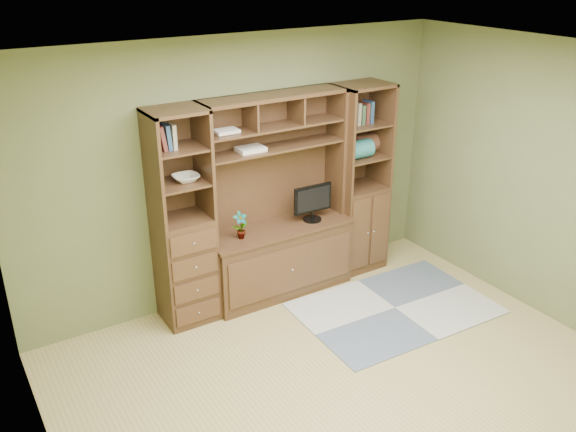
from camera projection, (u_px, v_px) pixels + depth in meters
room at (370, 249)px, 4.39m from camera, size 4.60×4.10×2.64m
center_hutch at (279, 200)px, 5.98m from camera, size 1.54×0.53×2.05m
left_tower at (182, 220)px, 5.53m from camera, size 0.50×0.45×2.05m
right_tower at (359, 180)px, 6.51m from camera, size 0.55×0.45×2.05m
rug at (395, 308)px, 6.06m from camera, size 1.92×1.31×0.01m
monitor at (313, 196)px, 6.15m from camera, size 0.43×0.20×0.52m
orchid at (241, 225)px, 5.80m from camera, size 0.14×0.10×0.27m
magazines at (250, 149)px, 5.72m from camera, size 0.26×0.19×0.04m
bowl at (186, 178)px, 5.40m from camera, size 0.23×0.23×0.06m
blanket_teal at (357, 150)px, 6.28m from camera, size 0.33×0.19×0.19m
blanket_red at (367, 143)px, 6.50m from camera, size 0.35×0.19×0.19m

